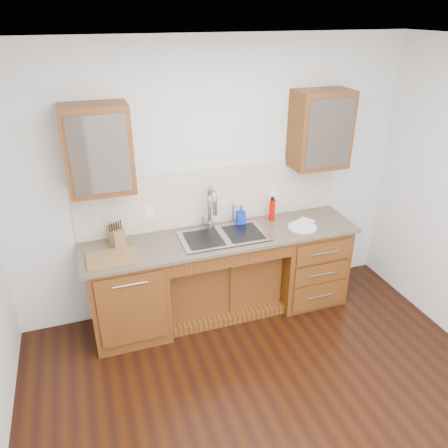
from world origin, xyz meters
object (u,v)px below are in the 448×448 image
object	(u,v)px
soap_bottle	(241,215)
cutting_board	(112,258)
knife_block	(116,237)
plate	(302,227)
water_bottle	(272,210)

from	to	relation	value
soap_bottle	cutting_board	distance (m)	1.35
soap_bottle	knife_block	distance (m)	1.25
knife_block	plate	bearing A→B (deg)	-25.64
knife_block	cutting_board	bearing A→B (deg)	-125.76
soap_bottle	plate	size ratio (longest dim) A/B	0.66
soap_bottle	knife_block	bearing A→B (deg)	-167.39
plate	cutting_board	size ratio (longest dim) A/B	0.65
plate	cutting_board	world-z (taller)	cutting_board
plate	knife_block	bearing A→B (deg)	173.10
plate	cutting_board	bearing A→B (deg)	-179.75
water_bottle	plate	xyz separation A→B (m)	(0.22, -0.26, -0.10)
plate	cutting_board	distance (m)	1.87
cutting_board	knife_block	bearing A→B (deg)	72.97
knife_block	cutting_board	distance (m)	0.25
soap_bottle	cutting_board	size ratio (longest dim) A/B	0.43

